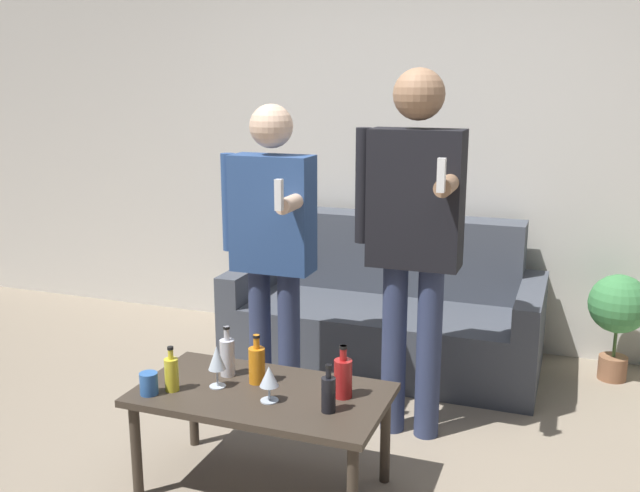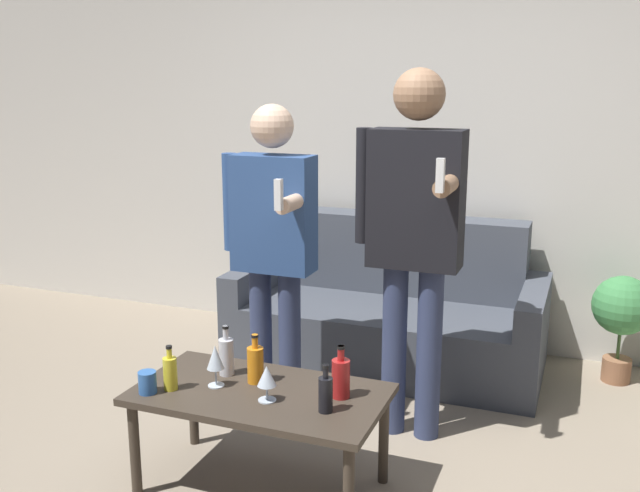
# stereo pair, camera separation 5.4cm
# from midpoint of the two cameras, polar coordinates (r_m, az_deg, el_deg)

# --- Properties ---
(wall_back) EXTENTS (8.00, 0.06, 2.70)m
(wall_back) POSITION_cam_midpoint_polar(r_m,az_deg,el_deg) (4.64, 7.95, 8.66)
(wall_back) COLOR silver
(wall_back) RESTS_ON ground_plane
(couch) EXTENTS (1.85, 0.85, 0.87)m
(couch) POSITION_cam_midpoint_polar(r_m,az_deg,el_deg) (4.42, 4.99, -5.36)
(couch) COLOR #474C56
(couch) RESTS_ON ground_plane
(coffee_table) EXTENTS (1.04, 0.57, 0.45)m
(coffee_table) POSITION_cam_midpoint_polar(r_m,az_deg,el_deg) (3.04, -5.16, -12.34)
(coffee_table) COLOR #3D3328
(coffee_table) RESTS_ON ground_plane
(bottle_orange) EXTENTS (0.06, 0.06, 0.19)m
(bottle_orange) POSITION_cam_midpoint_polar(r_m,az_deg,el_deg) (2.81, 0.12, -11.69)
(bottle_orange) COLOR black
(bottle_orange) RESTS_ON coffee_table
(bottle_green) EXTENTS (0.07, 0.07, 0.22)m
(bottle_green) POSITION_cam_midpoint_polar(r_m,az_deg,el_deg) (2.92, 1.32, -10.42)
(bottle_green) COLOR #B21E1E
(bottle_green) RESTS_ON coffee_table
(bottle_dark) EXTENTS (0.06, 0.06, 0.19)m
(bottle_dark) POSITION_cam_midpoint_polar(r_m,az_deg,el_deg) (3.05, -12.29, -9.91)
(bottle_dark) COLOR yellow
(bottle_dark) RESTS_ON coffee_table
(bottle_yellow) EXTENTS (0.06, 0.06, 0.22)m
(bottle_yellow) POSITION_cam_midpoint_polar(r_m,az_deg,el_deg) (3.15, -7.91, -8.71)
(bottle_yellow) COLOR silver
(bottle_yellow) RESTS_ON coffee_table
(bottle_red) EXTENTS (0.07, 0.07, 0.21)m
(bottle_red) POSITION_cam_midpoint_polar(r_m,az_deg,el_deg) (3.07, -5.58, -9.37)
(bottle_red) COLOR orange
(bottle_red) RESTS_ON coffee_table
(wine_glass_near) EXTENTS (0.07, 0.07, 0.18)m
(wine_glass_near) POSITION_cam_midpoint_polar(r_m,az_deg,el_deg) (3.03, -8.77, -8.93)
(wine_glass_near) COLOR silver
(wine_glass_near) RESTS_ON coffee_table
(wine_glass_far) EXTENTS (0.08, 0.08, 0.15)m
(wine_glass_far) POSITION_cam_midpoint_polar(r_m,az_deg,el_deg) (2.89, -4.63, -10.45)
(wine_glass_far) COLOR silver
(wine_glass_far) RESTS_ON coffee_table
(cup_on_table) EXTENTS (0.07, 0.07, 0.09)m
(cup_on_table) POSITION_cam_midpoint_polar(r_m,az_deg,el_deg) (3.05, -14.03, -10.63)
(cup_on_table) COLOR #3366B2
(cup_on_table) RESTS_ON coffee_table
(person_standing_left) EXTENTS (0.48, 0.41, 1.59)m
(person_standing_left) POSITION_cam_midpoint_polar(r_m,az_deg,el_deg) (3.54, -4.31, 0.67)
(person_standing_left) COLOR navy
(person_standing_left) RESTS_ON ground_plane
(person_standing_right) EXTENTS (0.51, 0.45, 1.76)m
(person_standing_right) POSITION_cam_midpoint_polar(r_m,az_deg,el_deg) (3.33, 7.05, 1.61)
(person_standing_right) COLOR navy
(person_standing_right) RESTS_ON ground_plane
(potted_plant) EXTENTS (0.34, 0.34, 0.63)m
(potted_plant) POSITION_cam_midpoint_polar(r_m,az_deg,el_deg) (4.41, 22.43, -4.72)
(potted_plant) COLOR #936042
(potted_plant) RESTS_ON ground_plane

